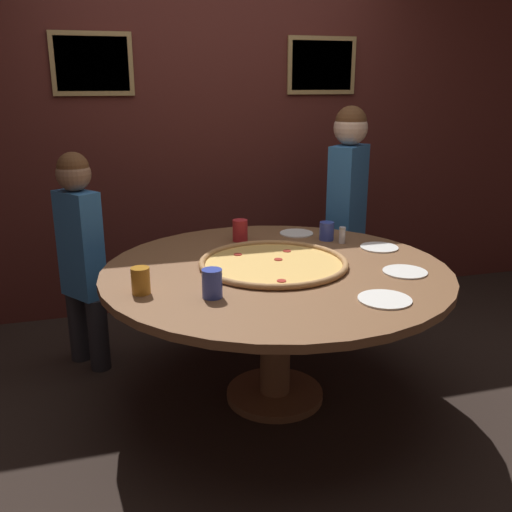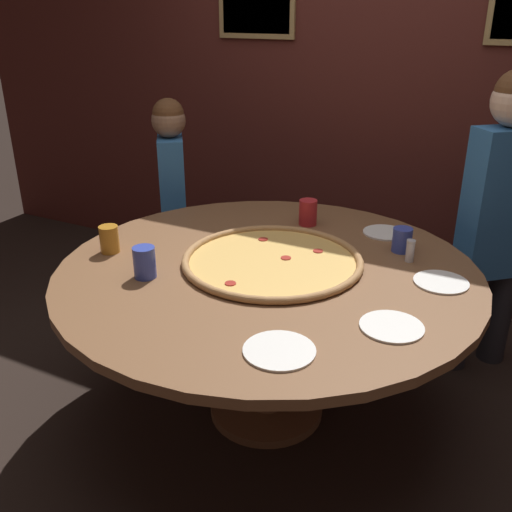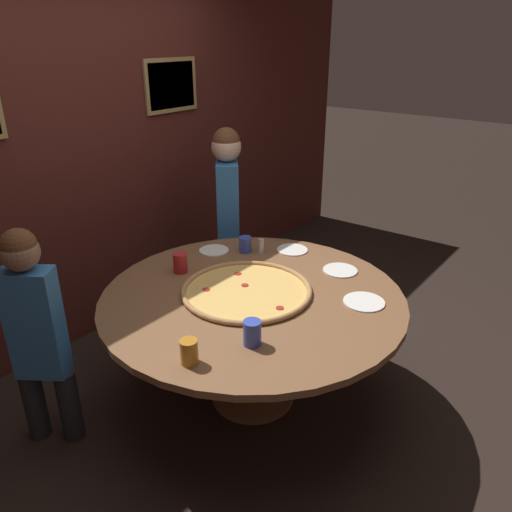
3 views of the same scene
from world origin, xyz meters
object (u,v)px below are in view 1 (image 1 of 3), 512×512
at_px(white_plate_near_front, 405,272).
at_px(condiment_shaker, 342,235).
at_px(drink_cup_near_right, 327,231).
at_px(white_plate_beside_cup, 379,247).
at_px(drink_cup_far_left, 212,283).
at_px(diner_far_left, 81,249).
at_px(diner_side_right, 347,204).
at_px(white_plate_far_back, 385,299).
at_px(drink_cup_by_shaker, 141,281).
at_px(drink_cup_front_edge, 240,230).
at_px(giant_pizza, 274,263).
at_px(white_plate_left_side, 296,233).
at_px(dining_table, 276,289).

height_order(white_plate_near_front, condiment_shaker, condiment_shaker).
xyz_separation_m(drink_cup_near_right, white_plate_beside_cup, (0.22, -0.24, -0.05)).
height_order(drink_cup_far_left, diner_far_left, diner_far_left).
bearing_deg(diner_side_right, white_plate_far_back, 29.65).
height_order(drink_cup_by_shaker, diner_far_left, diner_far_left).
relative_size(white_plate_beside_cup, condiment_shaker, 2.20).
bearing_deg(drink_cup_near_right, white_plate_beside_cup, -47.75).
distance_m(drink_cup_near_right, drink_cup_front_edge, 0.51).
distance_m(drink_cup_by_shaker, white_plate_beside_cup, 1.41).
xyz_separation_m(giant_pizza, drink_cup_near_right, (0.45, 0.38, 0.04)).
xyz_separation_m(giant_pizza, white_plate_near_front, (0.59, -0.29, -0.01)).
relative_size(drink_cup_by_shaker, white_plate_beside_cup, 0.56).
bearing_deg(drink_cup_front_edge, white_plate_near_front, -51.01).
xyz_separation_m(drink_cup_far_left, drink_cup_near_right, (0.84, 0.73, -0.01)).
height_order(white_plate_near_front, white_plate_beside_cup, same).
xyz_separation_m(drink_cup_far_left, white_plate_beside_cup, (1.06, 0.49, -0.06)).
bearing_deg(giant_pizza, drink_cup_near_right, 40.13).
height_order(white_plate_near_front, white_plate_left_side, same).
xyz_separation_m(drink_cup_far_left, condiment_shaker, (0.90, 0.64, -0.01)).
bearing_deg(drink_cup_front_edge, diner_far_left, 171.44).
bearing_deg(dining_table, white_plate_beside_cup, 14.96).
xyz_separation_m(drink_cup_far_left, diner_side_right, (1.18, 1.18, 0.04)).
bearing_deg(condiment_shaker, white_plate_far_back, -102.48).
bearing_deg(white_plate_far_back, white_plate_left_side, 89.40).
bearing_deg(white_plate_near_front, white_plate_left_side, 107.27).
distance_m(drink_cup_near_right, white_plate_beside_cup, 0.33).
xyz_separation_m(drink_cup_far_left, diner_far_left, (-0.56, 0.99, -0.08)).
xyz_separation_m(drink_cup_front_edge, white_plate_left_side, (0.37, 0.06, -0.06)).
distance_m(white_plate_beside_cup, white_plate_left_side, 0.54).
distance_m(giant_pizza, condiment_shaker, 0.58).
relative_size(drink_cup_far_left, white_plate_far_back, 0.55).
xyz_separation_m(dining_table, drink_cup_front_edge, (-0.05, 0.54, 0.18)).
distance_m(giant_pizza, drink_cup_front_edge, 0.50).
bearing_deg(giant_pizza, diner_far_left, 146.45).
height_order(drink_cup_far_left, condiment_shaker, drink_cup_far_left).
distance_m(drink_cup_front_edge, white_plate_beside_cup, 0.81).
distance_m(dining_table, white_plate_far_back, 0.65).
distance_m(giant_pizza, white_plate_far_back, 0.67).
bearing_deg(diner_far_left, white_plate_far_back, -169.49).
height_order(giant_pizza, drink_cup_near_right, drink_cup_near_right).
bearing_deg(giant_pizza, drink_cup_by_shaker, -162.15).
bearing_deg(white_plate_near_front, dining_table, 157.49).
bearing_deg(white_plate_beside_cup, diner_side_right, 80.63).
height_order(giant_pizza, drink_cup_far_left, drink_cup_far_left).
relative_size(drink_cup_by_shaker, white_plate_near_front, 0.55).
distance_m(white_plate_beside_cup, condiment_shaker, 0.23).
height_order(white_plate_beside_cup, condiment_shaker, condiment_shaker).
distance_m(dining_table, white_plate_beside_cup, 0.70).
height_order(white_plate_far_back, condiment_shaker, condiment_shaker).
height_order(drink_cup_near_right, diner_side_right, diner_side_right).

